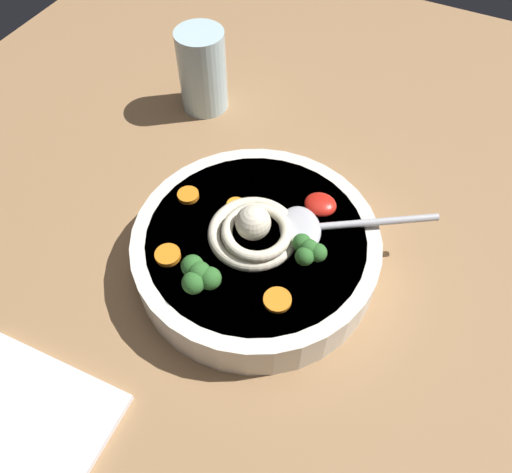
% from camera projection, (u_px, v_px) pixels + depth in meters
% --- Properties ---
extents(table_slab, '(1.23, 1.23, 0.04)m').
position_uv_depth(table_slab, '(294.00, 258.00, 0.60)').
color(table_slab, '#936D47').
rests_on(table_slab, ground).
extents(soup_bowl, '(0.27, 0.27, 0.05)m').
position_uv_depth(soup_bowl, '(256.00, 250.00, 0.56)').
color(soup_bowl, silver).
rests_on(soup_bowl, table_slab).
extents(noodle_pile, '(0.11, 0.10, 0.04)m').
position_uv_depth(noodle_pile, '(254.00, 230.00, 0.53)').
color(noodle_pile, beige).
rests_on(noodle_pile, soup_bowl).
extents(soup_spoon, '(0.16, 0.12, 0.02)m').
position_uv_depth(soup_spoon, '(313.00, 227.00, 0.53)').
color(soup_spoon, '#B7B7BC').
rests_on(soup_spoon, soup_bowl).
extents(chili_sauce_dollop, '(0.04, 0.03, 0.02)m').
position_uv_depth(chili_sauce_dollop, '(320.00, 204.00, 0.55)').
color(chili_sauce_dollop, red).
rests_on(chili_sauce_dollop, soup_bowl).
extents(broccoli_floret_rear, '(0.04, 0.04, 0.03)m').
position_uv_depth(broccoli_floret_rear, '(199.00, 275.00, 0.48)').
color(broccoli_floret_rear, '#7A9E60').
rests_on(broccoli_floret_rear, soup_bowl).
extents(broccoli_floret_near_spoon, '(0.04, 0.03, 0.03)m').
position_uv_depth(broccoli_floret_near_spoon, '(308.00, 250.00, 0.50)').
color(broccoli_floret_near_spoon, '#7A9E60').
rests_on(broccoli_floret_near_spoon, soup_bowl).
extents(carrot_slice_extra_b, '(0.02, 0.02, 0.01)m').
position_uv_depth(carrot_slice_extra_b, '(236.00, 206.00, 0.56)').
color(carrot_slice_extra_b, orange).
rests_on(carrot_slice_extra_b, soup_bowl).
extents(carrot_slice_right, '(0.02, 0.02, 0.01)m').
position_uv_depth(carrot_slice_right, '(188.00, 195.00, 0.57)').
color(carrot_slice_right, orange).
rests_on(carrot_slice_right, soup_bowl).
extents(carrot_slice_left, '(0.03, 0.03, 0.00)m').
position_uv_depth(carrot_slice_left, '(277.00, 300.00, 0.49)').
color(carrot_slice_left, orange).
rests_on(carrot_slice_left, soup_bowl).
extents(carrot_slice_extra_a, '(0.03, 0.03, 0.01)m').
position_uv_depth(carrot_slice_extra_a, '(168.00, 255.00, 0.52)').
color(carrot_slice_extra_a, orange).
rests_on(carrot_slice_extra_a, soup_bowl).
extents(drinking_glass, '(0.07, 0.07, 0.12)m').
position_uv_depth(drinking_glass, '(202.00, 71.00, 0.70)').
color(drinking_glass, silver).
rests_on(drinking_glass, table_slab).
extents(folded_napkin, '(0.17, 0.11, 0.01)m').
position_uv_depth(folded_napkin, '(27.00, 412.00, 0.47)').
color(folded_napkin, white).
rests_on(folded_napkin, table_slab).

